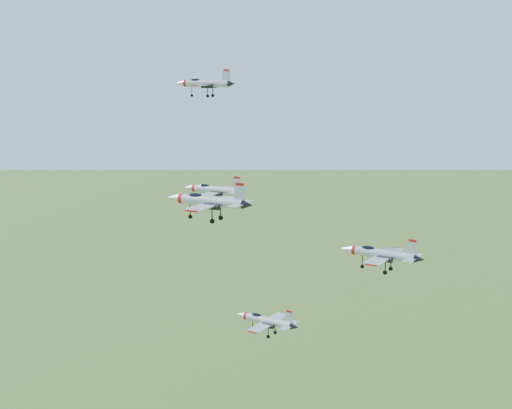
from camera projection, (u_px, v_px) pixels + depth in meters
The scene contains 5 objects.
jet_lead at pixel (204, 83), 128.45m from camera, with size 11.86×10.00×3.19m.
jet_left_high at pixel (214, 190), 115.77m from camera, with size 11.62×9.70×3.11m.
jet_right_high at pixel (208, 201), 91.78m from camera, with size 12.65×10.56×3.38m.
jet_left_low at pixel (381, 253), 110.53m from camera, with size 13.76×11.37×3.68m.
jet_right_low at pixel (266, 320), 103.62m from camera, with size 10.67×8.77×2.86m.
Camera 1 is at (61.66, -91.40, 148.63)m, focal length 50.00 mm.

